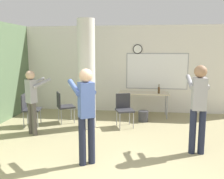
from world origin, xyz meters
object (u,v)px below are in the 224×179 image
(bottle_on_table, at_px, (159,90))
(chair_near_pillar, at_px, (63,105))
(chair_table_front, at_px, (124,108))
(person_playing_front, at_px, (86,109))
(person_watching_back, at_px, (32,97))
(folding_table, at_px, (144,94))
(chair_by_left_wall, at_px, (29,107))
(person_playing_side, at_px, (198,102))

(bottle_on_table, height_order, chair_near_pillar, bottle_on_table)
(chair_table_front, xyz_separation_m, person_playing_front, (-0.50, -2.30, 0.50))
(chair_table_front, bearing_deg, bottle_on_table, 45.44)
(person_watching_back, bearing_deg, folding_table, 37.46)
(bottle_on_table, xyz_separation_m, person_watching_back, (-3.08, -1.89, 0.06))
(chair_by_left_wall, height_order, person_playing_front, person_playing_front)
(bottle_on_table, bearing_deg, person_watching_back, -148.48)
(chair_table_front, xyz_separation_m, person_watching_back, (-2.13, -0.92, 0.40))
(folding_table, relative_size, person_playing_side, 0.87)
(person_watching_back, relative_size, person_playing_front, 0.90)
(bottle_on_table, height_order, person_watching_back, person_watching_back)
(folding_table, height_order, person_watching_back, person_watching_back)
(chair_near_pillar, bearing_deg, bottle_on_table, 17.51)
(bottle_on_table, height_order, chair_by_left_wall, bottle_on_table)
(chair_table_front, bearing_deg, person_playing_side, -45.33)
(chair_near_pillar, xyz_separation_m, person_playing_front, (1.22, -2.43, 0.50))
(folding_table, distance_m, chair_table_front, 1.22)
(chair_table_front, xyz_separation_m, chair_near_pillar, (-1.71, 0.13, 0.00))
(person_watching_back, height_order, person_playing_front, person_playing_front)
(folding_table, bearing_deg, person_playing_side, -68.50)
(chair_table_front, bearing_deg, chair_by_left_wall, -173.09)
(chair_near_pillar, relative_size, person_playing_front, 0.51)
(folding_table, relative_size, chair_table_front, 1.74)
(chair_table_front, relative_size, person_playing_side, 0.50)
(bottle_on_table, height_order, person_playing_side, person_playing_side)
(chair_by_left_wall, bearing_deg, bottle_on_table, 20.14)
(chair_near_pillar, height_order, person_playing_front, person_playing_front)
(person_playing_front, bearing_deg, person_watching_back, 139.70)
(chair_near_pillar, height_order, person_watching_back, person_watching_back)
(folding_table, bearing_deg, person_watching_back, -142.54)
(folding_table, height_order, chair_near_pillar, chair_near_pillar)
(chair_by_left_wall, distance_m, person_watching_back, 0.83)
(chair_by_left_wall, xyz_separation_m, person_playing_side, (4.08, -1.27, 0.52))
(folding_table, distance_m, person_playing_side, 2.89)
(folding_table, bearing_deg, person_playing_front, -106.43)
(chair_near_pillar, distance_m, person_playing_front, 2.76)
(chair_table_front, relative_size, person_watching_back, 0.56)
(bottle_on_table, distance_m, person_playing_front, 3.58)
(chair_table_front, height_order, person_playing_side, person_playing_side)
(person_playing_front, bearing_deg, folding_table, 73.57)
(folding_table, distance_m, chair_near_pillar, 2.43)
(folding_table, xyz_separation_m, chair_table_front, (-0.50, -1.10, -0.17))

